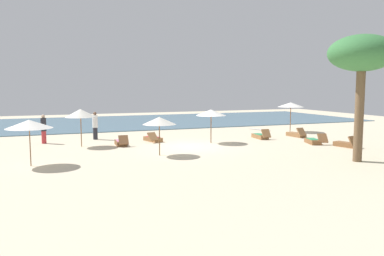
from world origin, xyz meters
name	(u,v)px	position (x,y,z in m)	size (l,w,h in m)	color
ground_plane	(190,147)	(0.00, 0.00, 0.00)	(60.00, 60.00, 0.00)	beige
ocean_water	(130,122)	(0.00, 17.00, 0.03)	(48.00, 16.00, 0.06)	#476B7F
umbrella_0	(291,105)	(10.17, 4.22, 2.15)	(2.06, 2.06, 2.33)	brown
umbrella_1	(211,113)	(1.83, 0.96, 1.95)	(1.91, 1.91, 2.14)	brown
umbrella_2	(159,121)	(-2.54, -2.23, 1.83)	(1.75, 1.75, 2.03)	brown
umbrella_3	(29,124)	(-8.80, -2.72, 1.92)	(2.07, 2.07, 2.12)	brown
umbrella_4	(81,113)	(-6.08, 2.34, 2.02)	(1.81, 1.81, 2.27)	brown
lounger_0	(297,134)	(8.79, 1.48, 0.17)	(0.75, 1.73, 0.70)	olive
lounger_1	(261,136)	(5.87, 1.58, 0.18)	(0.72, 1.72, 0.71)	olive
lounger_2	(121,143)	(-3.76, 1.97, 0.18)	(0.67, 1.72, 0.68)	brown
lounger_3	(153,139)	(-1.48, 2.92, 0.18)	(1.05, 1.80, 0.66)	olive
lounger_4	(314,141)	(7.73, -1.74, 0.18)	(1.09, 1.79, 0.69)	brown
lounger_5	(347,144)	(8.69, -3.63, 0.17)	(0.96, 1.72, 0.74)	brown
person_0	(44,129)	(-8.17, 4.55, 0.93)	(0.44, 0.44, 1.84)	#BF3338
person_1	(95,125)	(-4.88, 5.29, 0.96)	(0.39, 0.39, 1.89)	#26262D
palm_2	(362,56)	(5.94, -7.25, 5.06)	(3.15, 3.15, 6.05)	brown
surfboard	(259,129)	(8.67, 6.38, 0.04)	(1.26, 2.23, 0.07)	silver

